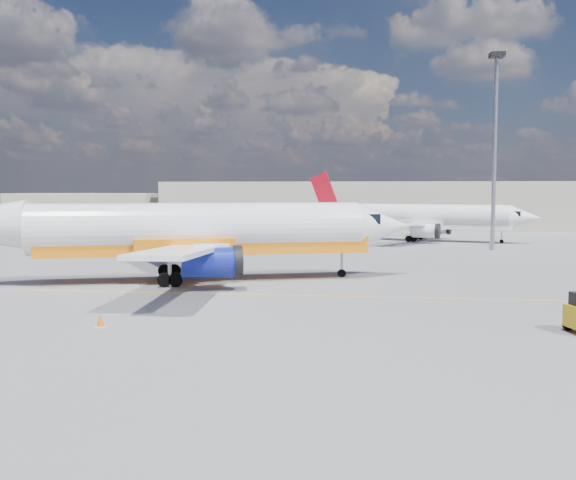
# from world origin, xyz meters

# --- Properties ---
(ground) EXTENTS (240.00, 240.00, 0.00)m
(ground) POSITION_xyz_m (0.00, 0.00, 0.00)
(ground) COLOR #5C5C61
(ground) RESTS_ON ground
(taxi_line) EXTENTS (70.00, 0.15, 0.01)m
(taxi_line) POSITION_xyz_m (0.00, 3.00, 0.01)
(taxi_line) COLOR yellow
(taxi_line) RESTS_ON ground
(terminal_main) EXTENTS (70.00, 14.00, 8.00)m
(terminal_main) POSITION_xyz_m (5.00, 75.00, 4.00)
(terminal_main) COLOR beige
(terminal_main) RESTS_ON ground
(terminal_annex) EXTENTS (26.00, 10.00, 6.00)m
(terminal_annex) POSITION_xyz_m (-45.00, 72.00, 3.00)
(terminal_annex) COLOR beige
(terminal_annex) RESTS_ON ground
(main_jet) EXTENTS (36.25, 27.55, 11.00)m
(main_jet) POSITION_xyz_m (-8.19, 8.26, 3.67)
(main_jet) COLOR white
(main_jet) RESTS_ON ground
(second_jet) EXTENTS (30.35, 23.11, 9.19)m
(second_jet) POSITION_xyz_m (12.20, 48.05, 3.06)
(second_jet) COLOR white
(second_jet) RESTS_ON ground
(traffic_cone) EXTENTS (0.46, 0.46, 0.64)m
(traffic_cone) POSITION_xyz_m (-7.80, -7.49, 0.31)
(traffic_cone) COLOR white
(traffic_cone) RESTS_ON ground
(floodlight_mast) EXTENTS (1.57, 1.57, 21.49)m
(floodlight_mast) POSITION_xyz_m (18.91, 35.76, 12.88)
(floodlight_mast) COLOR #96969D
(floodlight_mast) RESTS_ON ground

